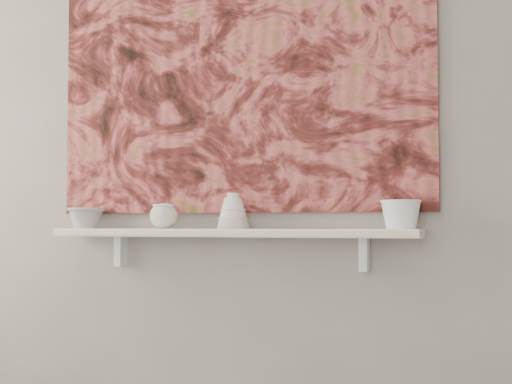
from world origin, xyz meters
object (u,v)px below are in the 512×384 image
at_px(shelf, 229,233).
at_px(bowl_grey, 86,218).
at_px(cup_cream, 164,216).
at_px(bell_vessel, 233,211).
at_px(painting, 237,69).
at_px(bowl_white, 401,214).

distance_m(shelf, bowl_grey, 0.61).
xyz_separation_m(cup_cream, bell_vessel, (0.28, 0.00, 0.02)).
xyz_separation_m(shelf, cup_cream, (-0.27, 0.00, 0.06)).
bearing_deg(shelf, painting, 90.00).
distance_m(painting, bowl_grey, 0.84).
relative_size(shelf, bell_vessel, 10.56).
bearing_deg(cup_cream, bell_vessel, 0.00).
xyz_separation_m(painting, cup_cream, (-0.27, -0.08, -0.56)).
bearing_deg(cup_cream, painting, 16.73).
bearing_deg(painting, bowl_white, -7.30).
bearing_deg(bowl_grey, painting, 7.50).
height_order(shelf, painting, painting).
xyz_separation_m(shelf, painting, (0.00, 0.08, 0.62)).
bearing_deg(cup_cream, bowl_grey, 180.00).
relative_size(shelf, bowl_grey, 9.41).
distance_m(shelf, bowl_white, 0.63).
distance_m(painting, cup_cream, 0.63).
bearing_deg(bowl_grey, bowl_white, 0.00).
distance_m(painting, bowl_white, 0.85).
xyz_separation_m(bowl_grey, bowl_white, (1.24, 0.00, 0.01)).
relative_size(bowl_grey, bell_vessel, 1.12).
distance_m(cup_cream, bowl_white, 0.90).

